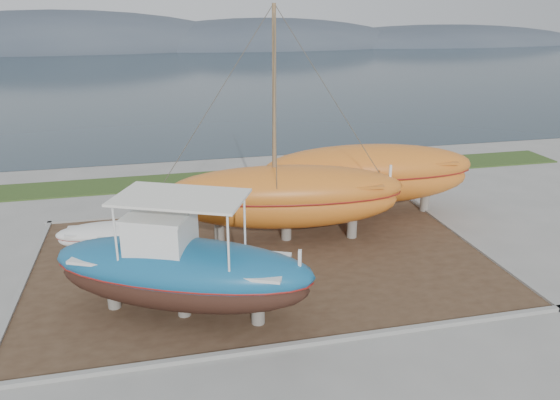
{
  "coord_description": "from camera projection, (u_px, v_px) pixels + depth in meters",
  "views": [
    {
      "loc": [
        -3.93,
        -15.77,
        9.82
      ],
      "look_at": [
        0.72,
        4.0,
        2.57
      ],
      "focal_mm": 35.0,
      "sensor_mm": 36.0,
      "label": 1
    }
  ],
  "objects": [
    {
      "name": "ground",
      "position": [
        286.0,
        311.0,
        18.6
      ],
      "size": [
        140.0,
        140.0,
        0.0
      ],
      "primitive_type": "plane",
      "color": "gray",
      "rests_on": "ground"
    },
    {
      "name": "dirt_patch",
      "position": [
        263.0,
        260.0,
        22.26
      ],
      "size": [
        18.0,
        12.0,
        0.06
      ],
      "primitive_type": "cube",
      "color": "#422D1E",
      "rests_on": "ground"
    },
    {
      "name": "curb_frame",
      "position": [
        263.0,
        259.0,
        22.25
      ],
      "size": [
        18.6,
        12.6,
        0.15
      ],
      "primitive_type": null,
      "color": "gray",
      "rests_on": "ground"
    },
    {
      "name": "grass_strip",
      "position": [
        225.0,
        178.0,
        32.8
      ],
      "size": [
        44.0,
        3.0,
        0.08
      ],
      "primitive_type": "cube",
      "color": "#284219",
      "rests_on": "ground"
    },
    {
      "name": "sea",
      "position": [
        176.0,
        74.0,
        82.78
      ],
      "size": [
        260.0,
        100.0,
        0.04
      ],
      "primitive_type": null,
      "color": "#1B2C37",
      "rests_on": "ground"
    },
    {
      "name": "mountain_ridge",
      "position": [
        164.0,
        48.0,
        133.2
      ],
      "size": [
        200.0,
        36.0,
        20.0
      ],
      "primitive_type": null,
      "color": "#333D49",
      "rests_on": "ground"
    },
    {
      "name": "blue_caique",
      "position": [
        181.0,
        258.0,
        17.55
      ],
      "size": [
        9.11,
        6.12,
        4.22
      ],
      "primitive_type": null,
      "rotation": [
        0.0,
        0.0,
        -0.43
      ],
      "color": "#165B8A",
      "rests_on": "dirt_patch"
    },
    {
      "name": "white_dinghy",
      "position": [
        108.0,
        238.0,
        22.78
      ],
      "size": [
        4.1,
        1.6,
        1.22
      ],
      "primitive_type": null,
      "rotation": [
        0.0,
        0.0,
        -0.02
      ],
      "color": "white",
      "rests_on": "dirt_patch"
    },
    {
      "name": "orange_sailboat",
      "position": [
        287.0,
        130.0,
        22.52
      ],
      "size": [
        10.51,
        4.47,
        9.86
      ],
      "primitive_type": null,
      "rotation": [
        0.0,
        0.0,
        -0.15
      ],
      "color": "orange",
      "rests_on": "dirt_patch"
    },
    {
      "name": "orange_bare_hull",
      "position": [
        369.0,
        181.0,
        26.68
      ],
      "size": [
        10.54,
        4.28,
        3.36
      ],
      "primitive_type": null,
      "rotation": [
        0.0,
        0.0,
        -0.12
      ],
      "color": "orange",
      "rests_on": "dirt_patch"
    }
  ]
}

